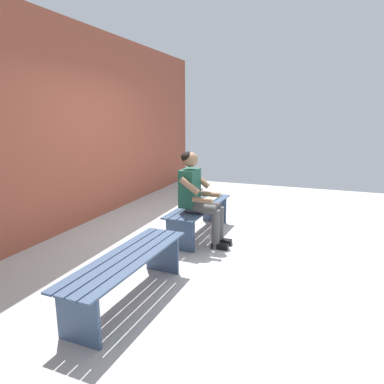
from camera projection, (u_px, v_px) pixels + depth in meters
The scene contains 7 objects.
ground_plane at pixel (254, 275), 3.85m from camera, with size 10.00×7.00×0.04m, color #B2B2AD.
brick_wall at pixel (55, 127), 5.02m from camera, with size 9.50×0.24×3.09m, color #9E4C38.
bench_near at pixel (199, 212), 5.02m from camera, with size 1.59×0.49×0.45m.
bench_far at pixel (128, 267), 3.21m from camera, with size 1.63×0.50×0.45m.
person_seated at pixel (198, 194), 4.60m from camera, with size 0.50×0.69×1.26m.
apple at pixel (204, 201), 5.09m from camera, with size 0.08×0.08×0.08m, color red.
book_open at pixel (213, 198), 5.38m from camera, with size 0.42×0.17×0.02m.
Camera 1 is at (4.55, 1.62, 1.73)m, focal length 32.34 mm.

